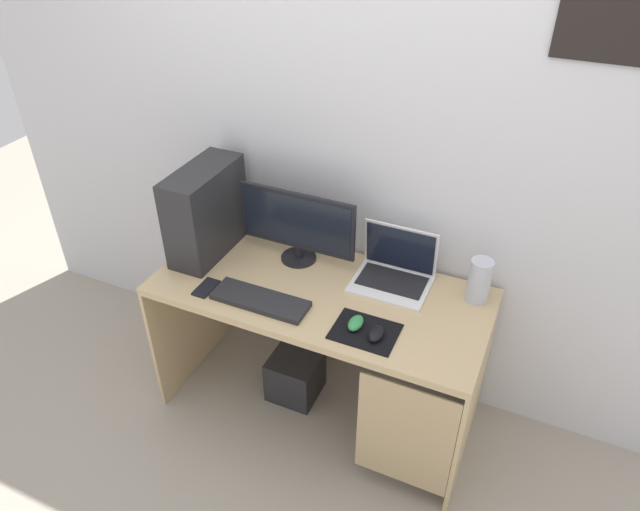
{
  "coord_description": "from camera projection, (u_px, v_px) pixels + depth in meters",
  "views": [
    {
      "loc": [
        0.82,
        -1.82,
        2.33
      ],
      "look_at": [
        0.0,
        0.0,
        0.93
      ],
      "focal_mm": 32.76,
      "sensor_mm": 36.0,
      "label": 1
    }
  ],
  "objects": [
    {
      "name": "laptop",
      "position": [
        394.0,
        272.0,
        2.56
      ],
      "size": [
        0.33,
        0.25,
        0.25
      ],
      "color": "white",
      "rests_on": "desk"
    },
    {
      "name": "mouse_left",
      "position": [
        356.0,
        323.0,
        2.33
      ],
      "size": [
        0.06,
        0.1,
        0.03
      ],
      "primitive_type": "ellipsoid",
      "color": "#338C4C",
      "rests_on": "mousepad"
    },
    {
      "name": "pc_tower",
      "position": [
        206.0,
        211.0,
        2.67
      ],
      "size": [
        0.18,
        0.43,
        0.42
      ],
      "primitive_type": "cube",
      "color": "#232326",
      "rests_on": "desk"
    },
    {
      "name": "mousepad",
      "position": [
        365.0,
        331.0,
        2.32
      ],
      "size": [
        0.26,
        0.2,
        0.0
      ],
      "primitive_type": "cube",
      "color": "black",
      "rests_on": "desk"
    },
    {
      "name": "wall_back",
      "position": [
        356.0,
        139.0,
        2.49
      ],
      "size": [
        4.0,
        0.05,
        2.6
      ],
      "color": "silver",
      "rests_on": "ground_plane"
    },
    {
      "name": "ground_plane",
      "position": [
        320.0,
        404.0,
        2.97
      ],
      "size": [
        8.0,
        8.0,
        0.0
      ],
      "primitive_type": "plane",
      "color": "#9E9384"
    },
    {
      "name": "cell_phone",
      "position": [
        206.0,
        288.0,
        2.54
      ],
      "size": [
        0.07,
        0.13,
        0.01
      ],
      "primitive_type": "cube",
      "color": "black",
      "rests_on": "desk"
    },
    {
      "name": "keyboard",
      "position": [
        260.0,
        300.0,
        2.46
      ],
      "size": [
        0.42,
        0.14,
        0.02
      ],
      "primitive_type": "cube",
      "color": "#232326",
      "rests_on": "desk"
    },
    {
      "name": "desk",
      "position": [
        323.0,
        318.0,
        2.61
      ],
      "size": [
        1.47,
        0.65,
        0.75
      ],
      "color": "tan",
      "rests_on": "ground_plane"
    },
    {
      "name": "mouse_right",
      "position": [
        376.0,
        334.0,
        2.28
      ],
      "size": [
        0.06,
        0.1,
        0.03
      ],
      "primitive_type": "ellipsoid",
      "color": "black",
      "rests_on": "mousepad"
    },
    {
      "name": "subwoofer",
      "position": [
        295.0,
        375.0,
        2.97
      ],
      "size": [
        0.24,
        0.24,
        0.24
      ],
      "primitive_type": "cube",
      "color": "#232326",
      "rests_on": "ground_plane"
    },
    {
      "name": "monitor",
      "position": [
        297.0,
        225.0,
        2.61
      ],
      "size": [
        0.56,
        0.16,
        0.35
      ],
      "color": "black",
      "rests_on": "desk"
    },
    {
      "name": "speaker",
      "position": [
        479.0,
        281.0,
        2.43
      ],
      "size": [
        0.09,
        0.09,
        0.2
      ],
      "primitive_type": "cylinder",
      "color": "#B7BCC6",
      "rests_on": "desk"
    }
  ]
}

